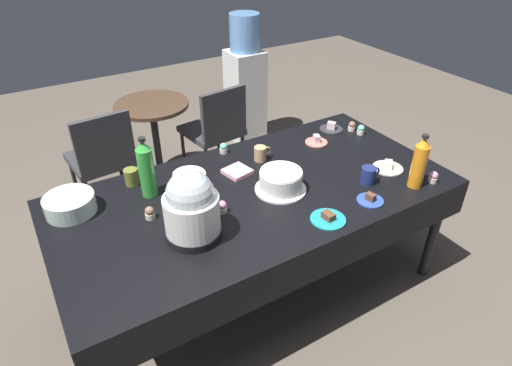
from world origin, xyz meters
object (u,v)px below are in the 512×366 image
Objects in this scene: cupcake_cocoa at (150,213)px; water_cooler at (245,83)px; dessert_plate_teal at (328,218)px; slow_cooker at (191,208)px; dessert_plate_coral at (316,141)px; dessert_plate_cream at (388,167)px; soda_bottle_orange_juice at (419,163)px; cupcake_vanilla at (352,126)px; frosted_layer_cake at (281,181)px; soda_bottle_lime_soda at (146,169)px; coffee_mug_olive at (132,177)px; coffee_mug_navy at (369,175)px; cupcake_berry at (224,148)px; dessert_plate_charcoal at (331,128)px; maroon_chair_left at (102,155)px; round_cafe_table at (155,128)px; maroon_chair_right at (216,126)px; dessert_plate_cobalt at (370,199)px; cupcake_rose at (361,130)px; glass_salad_bowl at (70,204)px; cupcake_mint at (433,177)px; potluck_table at (256,200)px; coffee_mug_tan at (261,153)px; cupcake_lemon at (222,207)px; ceramic_snack_bowl at (189,180)px.

water_cooler is at bearing 48.61° from cupcake_cocoa.
slow_cooker is at bearing 159.28° from dessert_plate_teal.
slow_cooker is at bearing -157.44° from dessert_plate_coral.
soda_bottle_orange_juice is (-0.01, -0.21, 0.14)m from dessert_plate_cream.
dessert_plate_cream is at bearing -11.19° from cupcake_cocoa.
frosted_layer_cake is at bearing -156.65° from cupcake_vanilla.
soda_bottle_lime_soda is 2.91× the size of coffee_mug_olive.
cupcake_berry is at bearing 126.17° from coffee_mug_navy.
dessert_plate_charcoal is 0.50× the size of soda_bottle_orange_juice.
soda_bottle_orange_juice is 2.23m from maroon_chair_left.
dessert_plate_cream is 0.14× the size of water_cooler.
round_cafe_table is at bearing 115.62° from dessert_plate_cream.
soda_bottle_orange_juice is 1.83m from maroon_chair_right.
dessert_plate_cobalt is at bearing -23.85° from cupcake_cocoa.
dessert_plate_coral is at bearing 33.61° from frosted_layer_cake.
maroon_chair_left is (-1.51, 1.11, -0.29)m from cupcake_rose.
soda_bottle_lime_soda is at bearing -179.01° from cupcake_vanilla.
water_cooler reaches higher than glass_salad_bowl.
slow_cooker is 5.23× the size of cupcake_mint.
water_cooler is at bearing 84.10° from dessert_plate_cream.
potluck_table reaches higher than round_cafe_table.
soda_bottle_orange_juice is 2.49× the size of coffee_mug_navy.
round_cafe_table is at bearing 153.99° from maroon_chair_right.
soda_bottle_lime_soda is 1.22m from coffee_mug_navy.
coffee_mug_tan is at bearing -178.48° from cupcake_vanilla.
cupcake_lemon is (-1.04, 0.13, 0.02)m from dessert_plate_cream.
water_cooler reaches higher than cupcake_lemon.
slow_cooker is 1.96× the size of dessert_plate_teal.
dessert_plate_coral is 1.24× the size of coffee_mug_olive.
cupcake_cocoa is at bearing 169.45° from frosted_layer_cake.
round_cafe_table is (0.86, 1.23, -0.30)m from glass_salad_bowl.
coffee_mug_navy is 0.18× the size of round_cafe_table.
soda_bottle_lime_soda reaches higher than maroon_chair_left.
glass_salad_bowl reaches higher than cupcake_berry.
ceramic_snack_bowl is at bearing 144.35° from frosted_layer_cake.
dessert_plate_coral is 0.20× the size of round_cafe_table.
ceramic_snack_bowl is 1.17m from maroon_chair_left.
cupcake_berry is 1.00× the size of cupcake_mint.
ceramic_snack_bowl reaches higher than cupcake_lemon.
frosted_layer_cake is 0.34× the size of maroon_chair_right.
coffee_mug_navy is at bearing -29.21° from ceramic_snack_bowl.
cupcake_lemon is 0.85m from coffee_mug_navy.
glass_salad_bowl is (-0.91, 0.32, 0.11)m from potluck_table.
dessert_plate_cream is at bearing 87.98° from soda_bottle_orange_juice.
cupcake_rose is 0.57× the size of coffee_mug_olive.
slow_cooker is 0.61m from coffee_mug_olive.
cupcake_mint is 1.87m from maroon_chair_right.
dessert_plate_cobalt reaches higher than round_cafe_table.
cupcake_lemon is 0.53× the size of coffee_mug_navy.
potluck_table is 0.71m from coffee_mug_olive.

